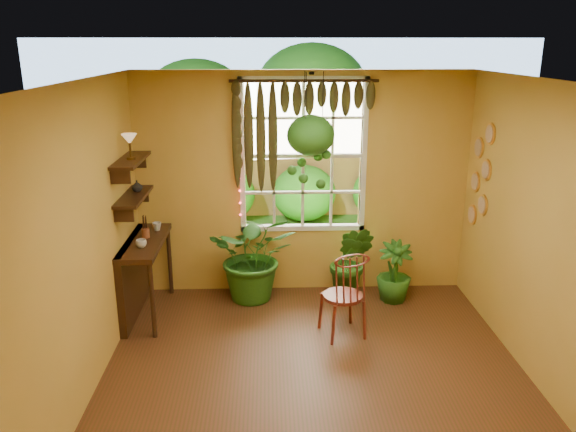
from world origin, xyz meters
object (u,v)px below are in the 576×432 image
(windsor_chair, at_px, (344,307))
(potted_plant_left, at_px, (254,255))
(counter_ledge, at_px, (137,269))
(hanging_basket, at_px, (311,141))
(potted_plant_mid, at_px, (351,262))

(windsor_chair, bearing_deg, potted_plant_left, 118.84)
(counter_ledge, relative_size, potted_plant_left, 1.07)
(counter_ledge, relative_size, hanging_basket, 0.94)
(potted_plant_left, bearing_deg, potted_plant_mid, -1.49)
(hanging_basket, bearing_deg, windsor_chair, -70.20)
(potted_plant_left, distance_m, potted_plant_mid, 1.16)
(counter_ledge, distance_m, potted_plant_left, 1.36)
(windsor_chair, height_order, potted_plant_left, potted_plant_left)
(potted_plant_mid, bearing_deg, hanging_basket, -172.97)
(counter_ledge, xyz_separation_m, hanging_basket, (1.97, 0.27, 1.40))
(counter_ledge, bearing_deg, windsor_chair, -14.29)
(counter_ledge, bearing_deg, hanging_basket, 7.74)
(windsor_chair, xyz_separation_m, hanging_basket, (-0.30, 0.85, 1.63))
(counter_ledge, bearing_deg, potted_plant_mid, 7.60)
(potted_plant_left, xyz_separation_m, hanging_basket, (0.65, -0.09, 1.39))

